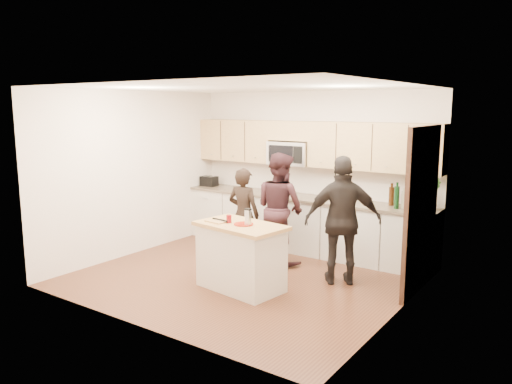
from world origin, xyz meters
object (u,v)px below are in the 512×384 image
Objects in this scene: toaster at (209,181)px; woman_left at (244,214)px; island at (241,256)px; woman_center at (280,208)px; woman_right at (343,221)px.

toaster is 0.20× the size of woman_left.
island is at bearing 119.75° from woman_left.
toaster is at bearing -4.53° from woman_center.
toaster is 3.48m from woman_right.
toaster is (-2.28, 2.06, 0.58)m from island.
island is 3.13m from toaster.
woman_right is at bearing -179.26° from woman_center.
toaster is 2.22m from woman_center.
woman_right is (1.02, 0.98, 0.44)m from island.
toaster is 0.17× the size of woman_right.
woman_center reaches higher than island.
woman_right is at bearing 51.75° from island.
woman_right reaches higher than island.
toaster is 0.17× the size of woman_center.
woman_left reaches higher than island.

